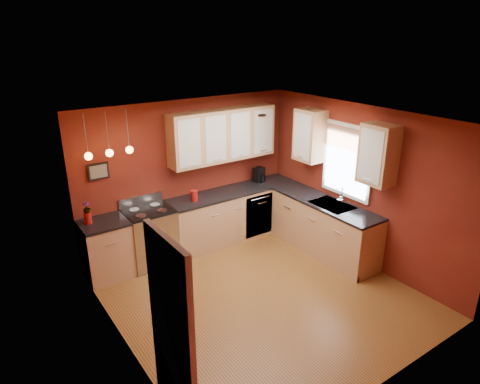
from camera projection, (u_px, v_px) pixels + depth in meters
floor at (261, 295)px, 6.30m from camera, size 4.20×4.20×0.00m
ceiling at (264, 120)px, 5.37m from camera, size 4.00×4.20×0.02m
wall_back at (189, 174)px, 7.45m from camera, size 4.00×0.02×2.60m
wall_front at (391, 286)px, 4.23m from camera, size 4.00×0.02×2.60m
wall_left at (120, 256)px, 4.78m from camera, size 0.02×4.20×2.60m
wall_right at (361, 186)px, 6.90m from camera, size 0.02×4.20×2.60m
base_cabinets_back_left at (107, 250)px, 6.65m from camera, size 0.70×0.60×0.90m
base_cabinets_back_right at (234, 215)px, 7.91m from camera, size 2.54×0.60×0.90m
base_cabinets_right at (324, 228)px, 7.39m from camera, size 0.60×2.10×0.90m
counter_back_left at (103, 223)px, 6.48m from camera, size 0.70×0.62×0.04m
counter_back_right at (233, 191)px, 7.74m from camera, size 2.54×0.62×0.04m
counter_right at (325, 203)px, 7.22m from camera, size 0.62×2.10×0.04m
gas_range at (150, 236)px, 7.02m from camera, size 0.76×0.64×1.11m
dishwasher_front at (259, 215)px, 7.89m from camera, size 0.60×0.02×0.80m
sink at (332, 206)px, 7.11m from camera, size 0.50×0.70×0.33m
window at (347, 159)px, 6.98m from camera, size 0.06×1.02×1.22m
door_left_wall at (172, 334)px, 3.97m from camera, size 0.12×0.82×2.05m
upper_cabinets_back at (223, 135)px, 7.40m from camera, size 2.00×0.35×0.90m
upper_cabinets_right at (341, 144)px, 6.82m from camera, size 0.35×1.95×0.90m
wall_picture at (98, 171)px, 6.48m from camera, size 0.32×0.03×0.26m
pendant_lights at (109, 152)px, 6.16m from camera, size 0.71×0.11×0.66m
red_canister at (194, 196)px, 7.22m from camera, size 0.12×0.12×0.19m
red_vase at (88, 218)px, 6.39m from camera, size 0.11×0.11×0.18m
flowers at (87, 208)px, 6.33m from camera, size 0.12×0.12×0.19m
coffee_maker at (259, 175)px, 8.12m from camera, size 0.22×0.21×0.28m
soap_pump at (340, 201)px, 7.03m from camera, size 0.10×0.10×0.17m
dish_towel at (157, 242)px, 6.75m from camera, size 0.20×0.01×0.28m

